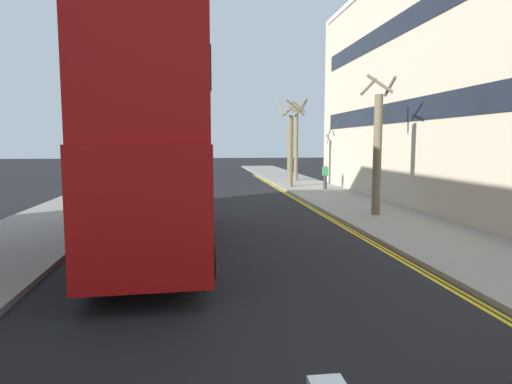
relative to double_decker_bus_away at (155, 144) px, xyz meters
name	(u,v)px	position (x,y,z in m)	size (l,w,h in m)	color
sidewalk_right	(391,220)	(8.70, 3.26, -2.96)	(4.00, 80.00, 0.14)	gray
sidewalk_left	(42,228)	(-4.30, 3.26, -2.96)	(4.00, 80.00, 0.14)	gray
kerb_line_outer	(358,233)	(6.60, 1.26, -3.03)	(0.10, 56.00, 0.01)	yellow
kerb_line_inner	(353,233)	(6.44, 1.26, -3.03)	(0.10, 56.00, 0.01)	yellow
double_decker_bus_away	(155,144)	(0.00, 0.00, 0.00)	(3.13, 10.90, 5.64)	#B20F0F
pedestrian_far	(325,176)	(9.23, 14.34, -2.04)	(0.34, 0.22, 1.62)	#2D2D38
street_tree_mid	(296,140)	(8.84, 21.12, 0.25)	(1.54, 1.53, 6.24)	#6B6047
street_tree_far	(377,150)	(8.42, 4.17, -0.24)	(1.27, 1.45, 5.59)	#6B6047
street_tree_distant	(290,147)	(7.32, 16.03, -0.22)	(1.86, 1.91, 5.86)	#6B6047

